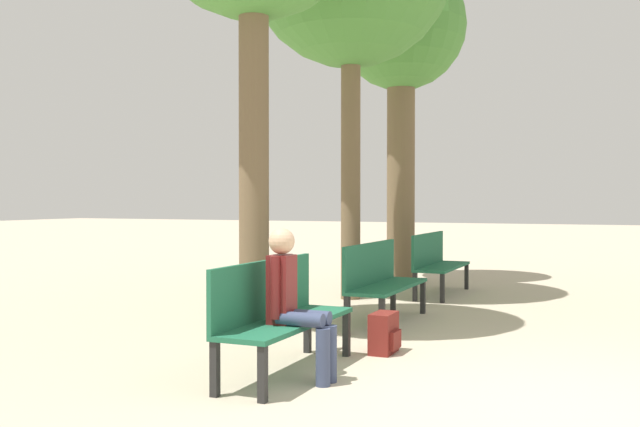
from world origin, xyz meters
TOP-DOWN VIEW (x-y plane):
  - ground_plane at (0.00, 0.00)m, footprint 80.00×80.00m
  - bench_row_0 at (-2.16, 0.26)m, footprint 0.49×1.76m
  - bench_row_1 at (-2.16, 2.98)m, footprint 0.49×1.76m
  - bench_row_2 at (-2.16, 5.71)m, footprint 0.49×1.76m
  - tree_row_2 at (-3.21, 7.29)m, footprint 2.33×2.33m
  - person_seated at (-1.92, 0.08)m, footprint 0.56×0.32m
  - backpack at (-1.57, 1.36)m, footprint 0.24×0.36m

SIDE VIEW (x-z plane):
  - ground_plane at x=0.00m, z-range 0.00..0.00m
  - backpack at x=-1.57m, z-range 0.00..0.38m
  - bench_row_0 at x=-2.16m, z-range 0.07..1.02m
  - bench_row_1 at x=-2.16m, z-range 0.07..1.02m
  - bench_row_2 at x=-2.16m, z-range 0.07..1.02m
  - person_seated at x=-1.92m, z-range 0.05..1.28m
  - tree_row_2 at x=-3.21m, z-range 1.53..7.31m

